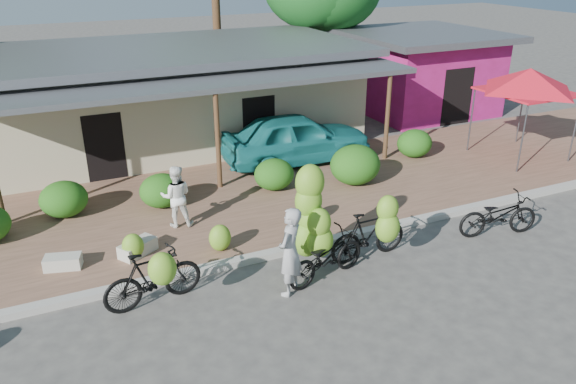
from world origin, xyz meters
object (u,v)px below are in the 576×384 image
(sack_far, at_px, (63,262))
(bystander, at_px, (176,196))
(red_canopy, at_px, (529,80))
(sack_near, at_px, (138,248))
(bike_right, at_px, (372,232))
(teal_van, at_px, (297,138))
(bike_left, at_px, (154,277))
(bike_center, at_px, (319,237))
(bike_far_right, at_px, (498,215))
(vendor, at_px, (290,252))

(sack_far, bearing_deg, bystander, 18.92)
(red_canopy, xyz_separation_m, sack_near, (-12.57, -1.30, -2.34))
(sack_near, relative_size, bystander, 0.55)
(bike_right, height_order, sack_far, bike_right)
(sack_far, xyz_separation_m, teal_van, (7.31, 3.74, 0.66))
(bike_left, relative_size, bike_center, 0.84)
(bike_left, relative_size, bystander, 1.29)
(bike_center, relative_size, sack_near, 2.82)
(bike_far_right, xyz_separation_m, sack_near, (-8.08, 2.49, -0.25))
(bike_far_right, distance_m, sack_near, 8.46)
(sack_near, height_order, sack_far, sack_near)
(sack_far, bearing_deg, red_canopy, 4.97)
(bike_left, height_order, bystander, bystander)
(bike_right, distance_m, sack_near, 5.19)
(vendor, relative_size, bystander, 1.20)
(bike_far_right, bearing_deg, teal_van, 33.47)
(bike_center, height_order, bike_right, bike_center)
(bike_left, distance_m, vendor, 2.65)
(red_canopy, height_order, bike_far_right, red_canopy)
(bike_center, relative_size, teal_van, 0.51)
(sack_far, relative_size, vendor, 0.40)
(sack_far, bearing_deg, vendor, -33.70)
(sack_far, bearing_deg, bike_center, -25.45)
(sack_far, bearing_deg, sack_near, -2.54)
(sack_far, bearing_deg, teal_van, 27.10)
(red_canopy, height_order, sack_far, red_canopy)
(red_canopy, bearing_deg, sack_far, -175.03)
(bike_left, xyz_separation_m, sack_far, (-1.52, 2.02, -0.38))
(bike_right, bearing_deg, teal_van, -11.91)
(bike_right, height_order, vendor, vendor)
(sack_near, relative_size, sack_far, 1.13)
(red_canopy, relative_size, bystander, 2.26)
(sack_near, height_order, bystander, bystander)
(red_canopy, xyz_separation_m, bike_center, (-9.23, -3.56, -1.73))
(teal_van, bearing_deg, bike_left, 136.62)
(bike_left, height_order, vendor, vendor)
(bike_right, bearing_deg, vendor, 98.73)
(bike_right, bearing_deg, bystander, 45.21)
(sack_near, xyz_separation_m, sack_far, (-1.56, 0.07, -0.01))
(bike_far_right, height_order, bystander, bystander)
(bike_far_right, bearing_deg, red_canopy, -36.71)
(teal_van, bearing_deg, sack_far, 118.88)
(red_canopy, xyz_separation_m, bike_left, (-12.62, -3.25, -1.97))
(bike_center, xyz_separation_m, sack_far, (-4.90, 2.33, -0.62))
(red_canopy, distance_m, bike_far_right, 6.24)
(bike_left, height_order, bike_right, bike_right)
(bike_left, bearing_deg, teal_van, -52.06)
(red_canopy, distance_m, sack_far, 14.38)
(bike_left, height_order, bike_center, bike_center)
(vendor, bearing_deg, bike_right, 149.32)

